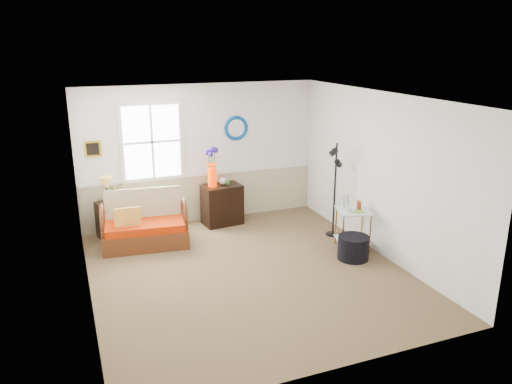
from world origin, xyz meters
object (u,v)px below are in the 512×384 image
object	(u,v)px
floor_lamp	(335,190)
ottoman	(353,248)
cabinet	(222,205)
lamp_stand	(109,220)
loveseat	(144,220)
side_table	(353,229)

from	to	relation	value
floor_lamp	ottoman	world-z (taller)	floor_lamp
cabinet	ottoman	xyz separation A→B (m)	(1.45, -2.29, -0.19)
lamp_stand	ottoman	world-z (taller)	lamp_stand
loveseat	side_table	size ratio (longest dim) A/B	2.06
floor_lamp	lamp_stand	bearing A→B (deg)	160.39
lamp_stand	floor_lamp	xyz separation A→B (m)	(3.72, -1.31, 0.51)
loveseat	cabinet	bearing A→B (deg)	25.28
loveseat	cabinet	distance (m)	1.62
side_table	floor_lamp	bearing A→B (deg)	89.43
ottoman	side_table	bearing A→B (deg)	60.41
side_table	ottoman	bearing A→B (deg)	-119.59
side_table	loveseat	bearing A→B (deg)	156.27
lamp_stand	cabinet	xyz separation A→B (m)	(2.06, -0.04, 0.05)
lamp_stand	cabinet	distance (m)	2.06
ottoman	loveseat	bearing A→B (deg)	149.28
lamp_stand	floor_lamp	distance (m)	3.98
floor_lamp	loveseat	bearing A→B (deg)	166.48
lamp_stand	ottoman	distance (m)	4.21
loveseat	ottoman	bearing A→B (deg)	-24.09
cabinet	ottoman	distance (m)	2.71
ottoman	lamp_stand	bearing A→B (deg)	146.45
loveseat	cabinet	world-z (taller)	loveseat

